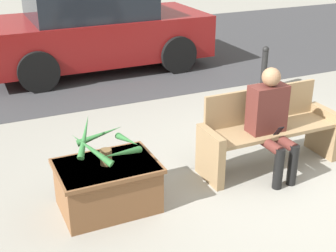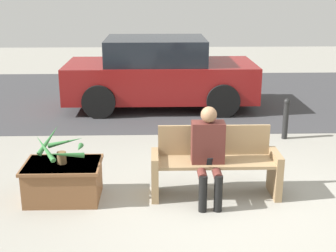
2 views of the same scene
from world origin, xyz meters
TOP-DOWN VIEW (x-y plane):
  - ground_plane at (0.00, 0.00)m, footprint 30.00×30.00m
  - road_surface at (0.00, 5.88)m, footprint 20.00×6.00m
  - bench at (-0.13, 0.39)m, footprint 1.64×0.49m
  - person_seated at (-0.24, 0.22)m, footprint 0.41×0.57m
  - planter_box at (-2.07, 0.29)m, footprint 0.96×0.69m
  - potted_plant at (-2.07, 0.29)m, footprint 0.65×0.62m
  - parked_car at (-0.80, 4.93)m, footprint 4.08×1.98m
  - bollard_post at (1.39, 2.61)m, footprint 0.11×0.11m

SIDE VIEW (x-z plane):
  - ground_plane at x=0.00m, z-range 0.00..0.00m
  - road_surface at x=0.00m, z-range 0.00..0.01m
  - planter_box at x=-2.07m, z-range 0.02..0.50m
  - bollard_post at x=1.39m, z-range 0.02..0.75m
  - bench at x=-0.13m, z-range -0.02..0.87m
  - person_seated at x=-0.24m, z-range 0.07..1.28m
  - potted_plant at x=-2.07m, z-range 0.47..0.91m
  - parked_car at x=-0.80m, z-range -0.01..1.51m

